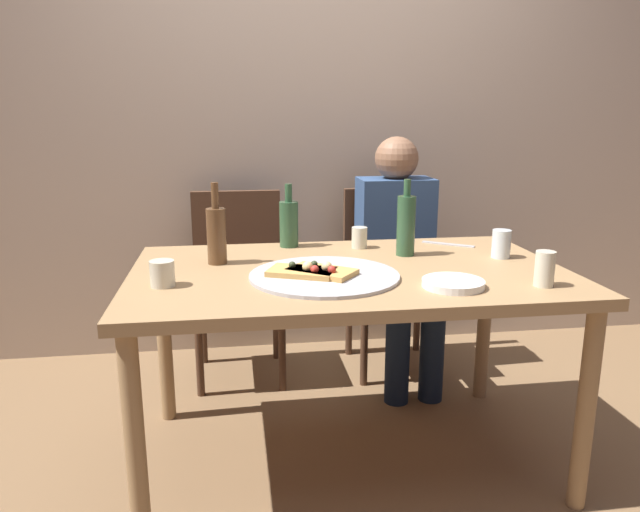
# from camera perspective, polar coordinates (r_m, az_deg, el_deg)

# --- Properties ---
(ground_plane) EXTENTS (8.00, 8.00, 0.00)m
(ground_plane) POSITION_cam_1_polar(r_m,az_deg,el_deg) (2.43, 2.57, -18.44)
(ground_plane) COLOR brown
(back_wall) EXTENTS (6.00, 0.10, 2.60)m
(back_wall) POSITION_cam_1_polar(r_m,az_deg,el_deg) (3.25, -1.30, 13.89)
(back_wall) COLOR #BCA893
(back_wall) RESTS_ON ground_plane
(dining_table) EXTENTS (1.53, 0.92, 0.74)m
(dining_table) POSITION_cam_1_polar(r_m,az_deg,el_deg) (2.15, 2.76, -3.20)
(dining_table) COLOR #99754C
(dining_table) RESTS_ON ground_plane
(pizza_tray) EXTENTS (0.51, 0.51, 0.01)m
(pizza_tray) POSITION_cam_1_polar(r_m,az_deg,el_deg) (2.01, 0.41, -1.89)
(pizza_tray) COLOR #ADADB2
(pizza_tray) RESTS_ON dining_table
(pizza_slice_last) EXTENTS (0.25, 0.21, 0.05)m
(pizza_slice_last) POSITION_cam_1_polar(r_m,az_deg,el_deg) (2.00, -1.67, -1.45)
(pizza_slice_last) COLOR tan
(pizza_slice_last) RESTS_ON pizza_tray
(pizza_slice_extra) EXTENTS (0.25, 0.24, 0.05)m
(pizza_slice_extra) POSITION_cam_1_polar(r_m,az_deg,el_deg) (2.01, 0.21, -1.43)
(pizza_slice_extra) COLOR tan
(pizza_slice_extra) RESTS_ON pizza_tray
(wine_bottle) EXTENTS (0.07, 0.07, 0.30)m
(wine_bottle) POSITION_cam_1_polar(r_m,az_deg,el_deg) (2.21, -9.82, 2.10)
(wine_bottle) COLOR brown
(wine_bottle) RESTS_ON dining_table
(beer_bottle) EXTENTS (0.08, 0.08, 0.26)m
(beer_bottle) POSITION_cam_1_polar(r_m,az_deg,el_deg) (2.45, -2.99, 3.19)
(beer_bottle) COLOR #2D5133
(beer_bottle) RESTS_ON dining_table
(water_bottle) EXTENTS (0.07, 0.07, 0.29)m
(water_bottle) POSITION_cam_1_polar(r_m,az_deg,el_deg) (2.32, 8.19, 2.99)
(water_bottle) COLOR #2D5133
(water_bottle) RESTS_ON dining_table
(tumbler_near) EXTENTS (0.06, 0.06, 0.11)m
(tumbler_near) POSITION_cam_1_polar(r_m,az_deg,el_deg) (2.03, 20.60, -1.15)
(tumbler_near) COLOR beige
(tumbler_near) RESTS_ON dining_table
(tumbler_far) EXTENTS (0.06, 0.06, 0.09)m
(tumbler_far) POSITION_cam_1_polar(r_m,az_deg,el_deg) (2.44, 3.77, 1.76)
(tumbler_far) COLOR beige
(tumbler_far) RESTS_ON dining_table
(wine_glass) EXTENTS (0.08, 0.08, 0.08)m
(wine_glass) POSITION_cam_1_polar(r_m,az_deg,el_deg) (1.97, -14.78, -1.62)
(wine_glass) COLOR beige
(wine_glass) RESTS_ON dining_table
(short_glass) EXTENTS (0.07, 0.07, 0.11)m
(short_glass) POSITION_cam_1_polar(r_m,az_deg,el_deg) (2.37, 16.87, 1.11)
(short_glass) COLOR silver
(short_glass) RESTS_ON dining_table
(plate_stack) EXTENTS (0.20, 0.20, 0.02)m
(plate_stack) POSITION_cam_1_polar(r_m,az_deg,el_deg) (1.95, 12.55, -2.56)
(plate_stack) COLOR white
(plate_stack) RESTS_ON dining_table
(table_knife) EXTENTS (0.19, 0.14, 0.01)m
(table_knife) POSITION_cam_1_polar(r_m,az_deg,el_deg) (2.55, 12.09, 1.10)
(table_knife) COLOR #B7B7BC
(table_knife) RESTS_ON dining_table
(chair_left) EXTENTS (0.44, 0.44, 0.90)m
(chair_left) POSITION_cam_1_polar(r_m,az_deg,el_deg) (2.98, -7.80, -1.52)
(chair_left) COLOR #472D1E
(chair_left) RESTS_ON ground_plane
(chair_right) EXTENTS (0.44, 0.44, 0.90)m
(chair_right) POSITION_cam_1_polar(r_m,az_deg,el_deg) (3.08, 6.70, -0.98)
(chair_right) COLOR #472D1E
(chair_right) RESTS_ON ground_plane
(guest_in_sweater) EXTENTS (0.36, 0.56, 1.17)m
(guest_in_sweater) POSITION_cam_1_polar(r_m,az_deg,el_deg) (2.91, 7.53, 0.71)
(guest_in_sweater) COLOR navy
(guest_in_sweater) RESTS_ON ground_plane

